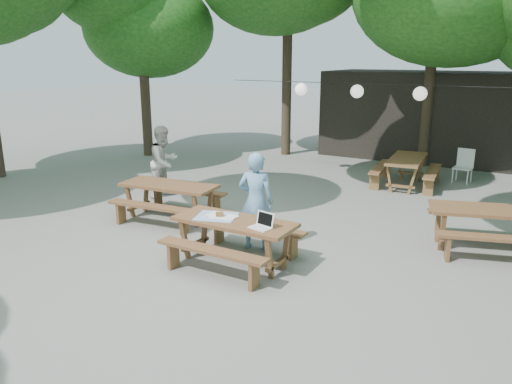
{
  "coord_description": "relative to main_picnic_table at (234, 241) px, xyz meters",
  "views": [
    {
      "loc": [
        4.13,
        -6.72,
        3.31
      ],
      "look_at": [
        0.01,
        0.39,
        1.05
      ],
      "focal_mm": 35.0,
      "sensor_mm": 36.0,
      "label": 1
    }
  ],
  "objects": [
    {
      "name": "picnic_table_ne",
      "position": [
        3.52,
        2.73,
        0.0
      ],
      "size": [
        2.29,
        2.08,
        0.75
      ],
      "rotation": [
        0.0,
        0.0,
        0.3
      ],
      "color": "#542D1D",
      "rests_on": "ground"
    },
    {
      "name": "laptop",
      "position": [
        0.58,
        -0.1,
        0.42
      ],
      "size": [
        0.38,
        0.32,
        0.24
      ],
      "rotation": [
        0.0,
        0.0,
        -0.21
      ],
      "color": "white",
      "rests_on": "main_picnic_table"
    },
    {
      "name": "tabletop_clutter",
      "position": [
        -0.33,
        0.01,
        0.37
      ],
      "size": [
        0.78,
        0.72,
        0.08
      ],
      "color": "#3878C1",
      "rests_on": "main_picnic_table"
    },
    {
      "name": "main_picnic_table",
      "position": [
        0.0,
        0.0,
        0.0
      ],
      "size": [
        2.0,
        1.58,
        0.75
      ],
      "color": "#542D1D",
      "rests_on": "ground"
    },
    {
      "name": "picnic_table_far_e",
      "position": [
        1.16,
        6.49,
        0.0
      ],
      "size": [
        1.75,
        2.07,
        0.75
      ],
      "rotation": [
        0.0,
        0.0,
        1.66
      ],
      "color": "#542D1D",
      "rests_on": "ground"
    },
    {
      "name": "ground",
      "position": [
        -0.01,
        0.31,
        -0.39
      ],
      "size": [
        80.0,
        80.0,
        0.0
      ],
      "primitive_type": "plane",
      "color": "#61615C",
      "rests_on": "ground"
    },
    {
      "name": "plastic_chair",
      "position": [
        2.39,
        7.61,
        -0.13
      ],
      "size": [
        0.49,
        0.49,
        0.9
      ],
      "rotation": [
        0.0,
        0.0,
        -0.12
      ],
      "color": "silver",
      "rests_on": "ground"
    },
    {
      "name": "second_person",
      "position": [
        -3.61,
        2.56,
        0.47
      ],
      "size": [
        0.7,
        0.87,
        1.72
      ],
      "primitive_type": "imported",
      "rotation": [
        0.0,
        0.0,
        1.51
      ],
      "color": "silver",
      "rests_on": "ground"
    },
    {
      "name": "picnic_table_nw",
      "position": [
        -2.41,
        1.28,
        0.0
      ],
      "size": [
        2.07,
        1.77,
        0.75
      ],
      "rotation": [
        0.0,
        0.0,
        0.11
      ],
      "color": "#542D1D",
      "rests_on": "ground"
    },
    {
      "name": "woman",
      "position": [
        -0.04,
        0.76,
        0.48
      ],
      "size": [
        0.71,
        0.54,
        1.73
      ],
      "primitive_type": "imported",
      "rotation": [
        0.0,
        0.0,
        3.36
      ],
      "color": "#6997C0",
      "rests_on": "ground"
    },
    {
      "name": "paper_lanterns",
      "position": [
        -0.2,
        6.31,
        2.02
      ],
      "size": [
        9.0,
        0.34,
        0.38
      ],
      "color": "black",
      "rests_on": "ground"
    },
    {
      "name": "pavilion",
      "position": [
        0.49,
        10.81,
        1.01
      ],
      "size": [
        6.0,
        3.0,
        2.8
      ],
      "primitive_type": "cube",
      "color": "black",
      "rests_on": "ground"
    }
  ]
}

